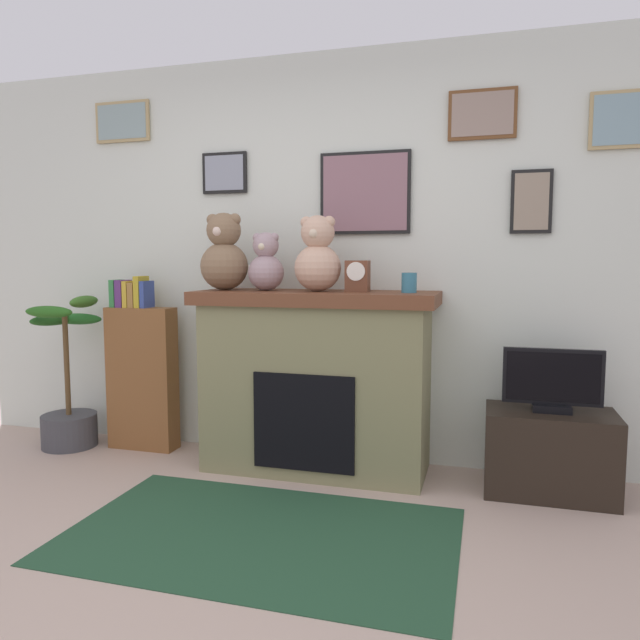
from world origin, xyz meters
TOP-DOWN VIEW (x-y plane):
  - ground_plane at (0.00, 0.00)m, footprint 12.00×12.00m
  - back_wall at (0.00, 2.00)m, footprint 5.20×0.15m
  - fireplace at (0.08, 1.67)m, footprint 1.46×0.59m
  - bookshelf at (-1.19, 1.74)m, footprint 0.47×0.16m
  - potted_plant at (-1.71, 1.63)m, footprint 0.44×0.44m
  - tv_stand at (1.43, 1.64)m, footprint 0.69×0.40m
  - television at (1.43, 1.64)m, footprint 0.52×0.14m
  - area_rug at (0.08, 0.73)m, footprint 1.83×1.11m
  - candle_jar at (0.64, 1.66)m, footprint 0.09×0.09m
  - mantel_clock at (0.33, 1.65)m, footprint 0.14×0.10m
  - teddy_bear_grey at (-0.52, 1.65)m, footprint 0.30×0.30m
  - teddy_bear_cream at (-0.24, 1.65)m, footprint 0.22×0.22m
  - teddy_bear_tan at (0.09, 1.65)m, footprint 0.28×0.28m

SIDE VIEW (x-z plane):
  - ground_plane at x=0.00m, z-range 0.00..0.00m
  - area_rug at x=0.08m, z-range 0.00..0.01m
  - tv_stand at x=1.43m, z-range 0.00..0.47m
  - potted_plant at x=-1.71m, z-range -0.19..0.87m
  - bookshelf at x=-1.19m, z-range -0.06..1.12m
  - fireplace at x=0.08m, z-range 0.01..1.11m
  - television at x=1.43m, z-range 0.46..0.80m
  - candle_jar at x=0.64m, z-range 1.11..1.22m
  - mantel_clock at x=0.33m, z-range 1.11..1.29m
  - teddy_bear_cream at x=-0.24m, z-range 1.09..1.44m
  - back_wall at x=0.00m, z-range 0.01..2.61m
  - teddy_bear_tan at x=0.09m, z-range 1.08..1.54m
  - teddy_bear_grey at x=-0.52m, z-range 1.08..1.56m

